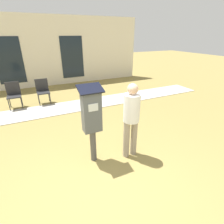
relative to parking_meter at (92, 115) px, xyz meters
The scene contains 7 objects.
ground_plane 1.37m from the parking_meter, 101.56° to the right, with size 40.00×40.00×0.00m, color olive.
sidewalk 3.22m from the parking_meter, 93.44° to the left, with size 12.00×1.10×0.02m.
building_facade 6.46m from the parking_meter, 91.63° to the left, with size 10.00×0.26×3.20m.
parking_meter is the anchor object (origin of this frame).
person_standing 0.78m from the parking_meter, 13.39° to the right, with size 0.32×0.32×1.58m.
outdoor_chair_left 4.16m from the parking_meter, 111.31° to the left, with size 0.44×0.44×0.90m.
outdoor_chair_middle 3.95m from the parking_meter, 98.14° to the left, with size 0.44×0.44×0.90m.
Camera 1 is at (-0.73, -1.90, 2.40)m, focal length 28.00 mm.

